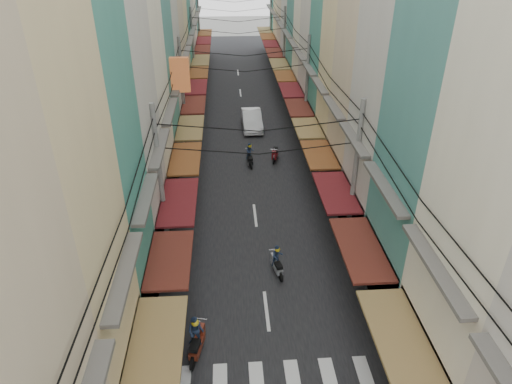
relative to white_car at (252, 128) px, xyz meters
name	(u,v)px	position (x,y,z in m)	size (l,w,h in m)	color
ground	(263,281)	(-0.64, -20.10, 0.00)	(160.00, 160.00, 0.00)	slate
road	(245,128)	(-0.64, -0.10, 0.01)	(10.00, 80.00, 0.02)	black
sidewalk_left	(170,130)	(-7.14, -0.10, 0.03)	(3.00, 80.00, 0.06)	gray
sidewalk_right	(318,126)	(5.86, -0.10, 0.03)	(3.00, 80.00, 0.06)	gray
building_row_left	(131,18)	(-8.56, -3.54, 9.78)	(7.80, 67.67, 23.70)	#BAB4AA
building_row_right	(356,21)	(7.28, -3.65, 9.41)	(7.80, 68.98, 22.59)	#3D8776
utility_poles	(247,68)	(-0.64, -5.09, 6.59)	(10.20, 66.13, 8.20)	slate
white_car	(252,128)	(0.00, 0.00, 0.00)	(5.39, 2.12, 1.90)	white
bicycle	(381,246)	(6.03, -17.65, 0.00)	(0.53, 1.42, 0.98)	black
moving_scooters	(246,227)	(-1.26, -16.10, 0.55)	(5.45, 19.75, 1.96)	black
parked_scooters	(381,329)	(4.01, -23.94, 0.46)	(12.58, 13.58, 1.00)	black
pedestrians	(177,249)	(-4.85, -18.60, 1.05)	(13.29, 26.13, 2.24)	#261F29
market_umbrella	(392,252)	(5.34, -20.72, 2.00)	(2.16, 2.16, 2.27)	#B2B2B7
traffic_sign	(372,246)	(4.55, -20.15, 1.92)	(0.10, 0.59, 2.67)	slate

